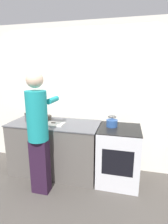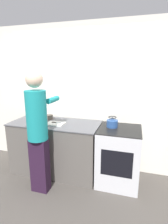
{
  "view_description": "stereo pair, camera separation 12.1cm",
  "coord_description": "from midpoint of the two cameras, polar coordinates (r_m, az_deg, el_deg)",
  "views": [
    {
      "loc": [
        0.84,
        -2.31,
        1.81
      ],
      "look_at": [
        0.22,
        0.24,
        1.17
      ],
      "focal_mm": 28.0,
      "sensor_mm": 36.0,
      "label": 1
    },
    {
      "loc": [
        0.96,
        -2.28,
        1.81
      ],
      "look_at": [
        0.22,
        0.24,
        1.17
      ],
      "focal_mm": 28.0,
      "sensor_mm": 36.0,
      "label": 2
    }
  ],
  "objects": [
    {
      "name": "counter",
      "position": [
        3.21,
        -10.46,
        -11.38
      ],
      "size": [
        1.54,
        0.71,
        0.92
      ],
      "color": "#5B5651",
      "rests_on": "ground_plane"
    },
    {
      "name": "wall_back",
      "position": [
        3.22,
        -2.68,
        4.58
      ],
      "size": [
        8.0,
        0.05,
        2.6
      ],
      "color": "silver",
      "rests_on": "ground_plane"
    },
    {
      "name": "kettle",
      "position": [
        2.82,
        7.9,
        -3.37
      ],
      "size": [
        0.18,
        0.18,
        0.17
      ],
      "color": "#284C8C",
      "rests_on": "oven"
    },
    {
      "name": "person",
      "position": [
        2.56,
        -16.06,
        -5.2
      ],
      "size": [
        0.33,
        0.57,
        1.8
      ],
      "color": "#2A162D",
      "rests_on": "ground_plane"
    },
    {
      "name": "oven",
      "position": [
        2.96,
        9.99,
        -13.68
      ],
      "size": [
        0.65,
        0.66,
        0.92
      ],
      "color": "silver",
      "rests_on": "ground_plane"
    },
    {
      "name": "ground_plane",
      "position": [
        3.06,
        -6.66,
        -22.63
      ],
      "size": [
        12.0,
        12.0,
        0.0
      ],
      "primitive_type": "plane",
      "color": "#4C4742"
    },
    {
      "name": "cutting_board",
      "position": [
        2.96,
        -10.71,
        -3.9
      ],
      "size": [
        0.3,
        0.23,
        0.02
      ],
      "color": "silver",
      "rests_on": "counter"
    },
    {
      "name": "bowl_prep",
      "position": [
        3.28,
        -12.96,
        -1.74
      ],
      "size": [
        0.15,
        0.15,
        0.08
      ],
      "color": "brown",
      "rests_on": "counter"
    },
    {
      "name": "canister_jar",
      "position": [
        3.28,
        -18.78,
        -1.53
      ],
      "size": [
        0.12,
        0.12,
        0.14
      ],
      "color": "#4C4C51",
      "rests_on": "counter"
    },
    {
      "name": "knife",
      "position": [
        2.97,
        -10.08,
        -3.52
      ],
      "size": [
        0.2,
        0.06,
        0.01
      ],
      "rotation": [
        0.0,
        0.0,
        0.16
      ],
      "color": "silver",
      "rests_on": "cutting_board"
    }
  ]
}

